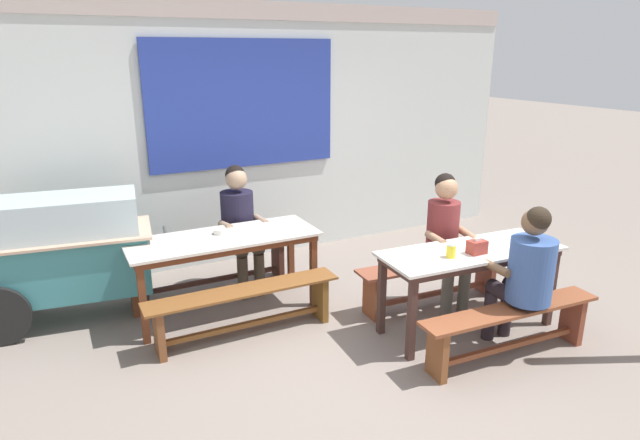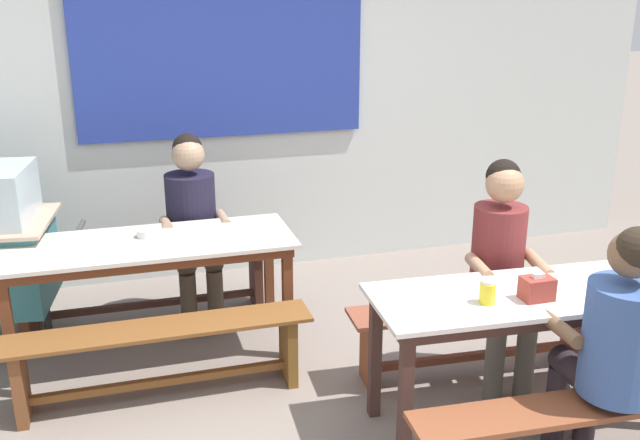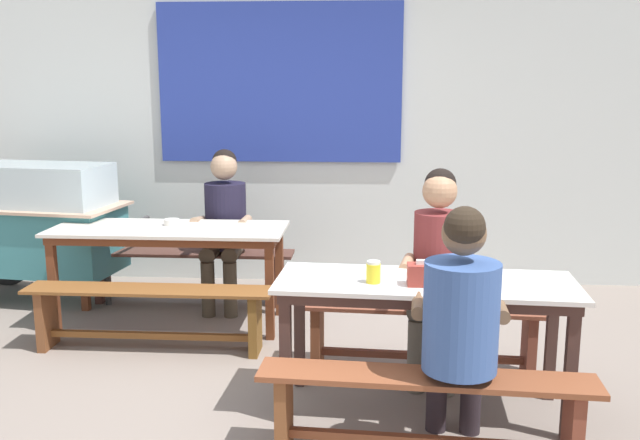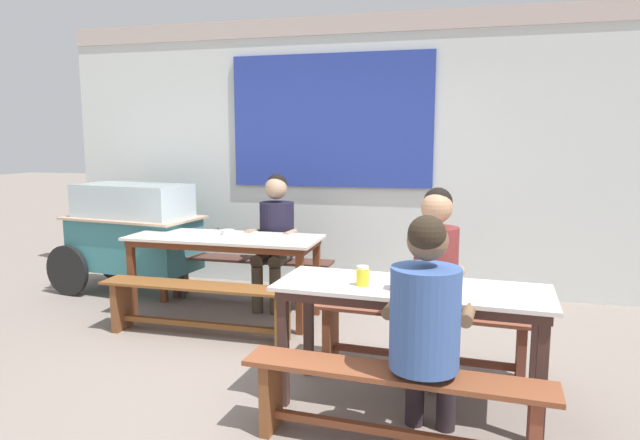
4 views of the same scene
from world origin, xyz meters
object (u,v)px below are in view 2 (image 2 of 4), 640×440
(dining_table_near, at_px, (529,306))
(condiment_jar, at_px, (487,292))
(bench_near_front, at_px, (581,431))
(person_near_front, at_px, (615,338))
(bench_far_front, at_px, (160,352))
(person_right_near_table, at_px, (501,259))
(bench_near_back, at_px, (478,327))
(soup_bowl, at_px, (147,233))
(dining_table_far, at_px, (149,253))
(bench_far_back, at_px, (148,278))
(person_center_facing, at_px, (192,216))
(tissue_box, at_px, (537,288))

(dining_table_near, relative_size, condiment_jar, 13.83)
(bench_near_front, relative_size, person_near_front, 1.29)
(bench_far_front, height_order, condiment_jar, condiment_jar)
(bench_near_front, height_order, person_right_near_table, person_right_near_table)
(dining_table_near, xyz_separation_m, person_right_near_table, (0.11, 0.48, 0.07))
(bench_near_back, xyz_separation_m, person_right_near_table, (0.08, -0.07, 0.46))
(bench_near_back, height_order, soup_bowl, soup_bowl)
(bench_near_back, relative_size, person_near_front, 1.25)
(dining_table_near, relative_size, person_right_near_table, 1.27)
(dining_table_far, distance_m, bench_far_front, 0.68)
(person_right_near_table, bearing_deg, bench_far_back, 144.01)
(bench_far_back, height_order, condiment_jar, condiment_jar)
(person_right_near_table, height_order, soup_bowl, person_right_near_table)
(person_right_near_table, height_order, person_center_facing, person_right_near_table)
(bench_far_front, height_order, tissue_box, tissue_box)
(bench_near_back, height_order, person_near_front, person_near_front)
(bench_far_back, height_order, bench_far_front, same)
(bench_far_front, xyz_separation_m, person_near_front, (1.96, -1.30, 0.44))
(person_near_front, relative_size, tissue_box, 8.36)
(person_near_front, height_order, soup_bowl, person_near_front)
(dining_table_near, xyz_separation_m, bench_near_back, (0.04, 0.55, -0.39))
(bench_near_front, distance_m, soup_bowl, 2.71)
(dining_table_far, distance_m, tissue_box, 2.30)
(person_center_facing, distance_m, soup_bowl, 0.52)
(bench_far_back, relative_size, bench_near_back, 1.10)
(bench_far_front, height_order, soup_bowl, soup_bowl)
(person_center_facing, xyz_separation_m, condiment_jar, (1.21, -1.89, 0.08))
(dining_table_far, bearing_deg, condiment_jar, -42.41)
(bench_far_front, bearing_deg, soup_bowl, 89.78)
(bench_near_front, distance_m, person_right_near_table, 1.13)
(person_center_facing, bearing_deg, bench_near_front, -58.31)
(bench_far_back, height_order, person_near_front, person_near_front)
(bench_far_front, height_order, person_center_facing, person_center_facing)
(bench_far_back, bearing_deg, soup_bowl, -90.63)
(bench_near_back, height_order, person_right_near_table, person_right_near_table)
(person_center_facing, relative_size, condiment_jar, 10.79)
(bench_far_front, relative_size, tissue_box, 11.22)
(bench_near_back, height_order, condiment_jar, condiment_jar)
(bench_far_front, xyz_separation_m, bench_near_back, (1.87, -0.25, 0.01))
(dining_table_near, height_order, bench_far_back, dining_table_near)
(dining_table_near, bearing_deg, soup_bowl, 142.07)
(bench_near_back, distance_m, person_center_facing, 2.05)
(bench_near_back, xyz_separation_m, tissue_box, (-0.07, -0.64, 0.53))
(bench_far_front, distance_m, bench_near_front, 2.24)
(tissue_box, bearing_deg, condiment_jar, 173.63)
(bench_far_front, xyz_separation_m, bench_near_front, (1.80, -1.34, 0.01))
(bench_near_back, height_order, bench_near_front, same)
(bench_far_back, distance_m, bench_near_back, 2.29)
(person_center_facing, relative_size, tissue_box, 8.55)
(bench_near_back, distance_m, soup_bowl, 2.12)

